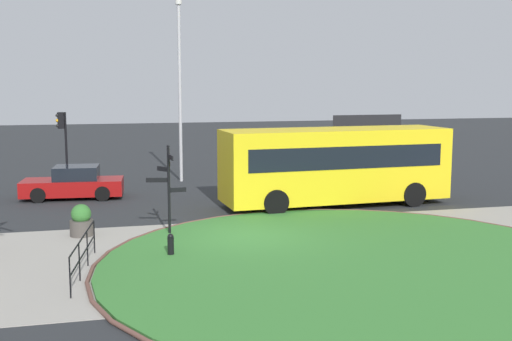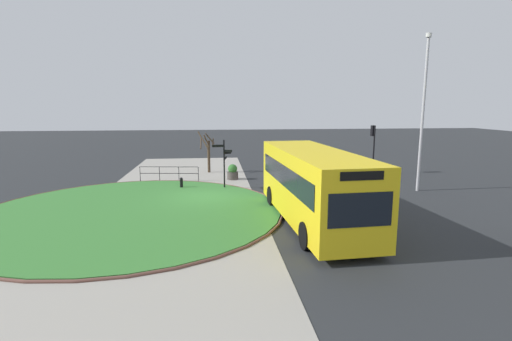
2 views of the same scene
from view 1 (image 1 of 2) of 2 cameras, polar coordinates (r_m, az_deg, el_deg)
ground at (r=20.38m, az=-0.95°, el=-6.25°), size 120.00×120.00×0.00m
sidewalk_paving at (r=18.82m, az=0.18°, el=-7.42°), size 32.00×8.70×0.02m
grass_island at (r=17.83m, az=9.21°, el=-8.27°), size 14.31×14.31×0.10m
grass_kerb_ring at (r=17.83m, az=9.21°, el=-8.25°), size 14.62×14.62×0.11m
signpost_directional at (r=20.71m, az=-7.95°, el=-1.16°), size 1.29×1.21×3.01m
bollard_foreground at (r=18.40m, az=-7.72°, el=-6.71°), size 0.19×0.19×0.71m
railing_grass_edge at (r=17.27m, az=-15.34°, el=-6.91°), size 0.55×3.94×1.01m
bus_yellow at (r=25.89m, az=7.17°, el=0.55°), size 9.39×3.08×3.14m
car_far_lane at (r=28.48m, az=-16.15°, el=-1.16°), size 4.39×2.14×1.42m
traffic_light_near at (r=31.55m, az=-17.09°, el=3.32°), size 0.48×0.31×3.60m
lamppost_tall at (r=32.06m, az=-6.90°, el=7.56°), size 0.32×0.32×9.03m
billboard_left at (r=35.57m, az=9.98°, el=3.07°), size 4.10×0.25×3.24m
planter_near_signpost at (r=21.47m, az=-15.51°, el=-4.47°), size 0.76×0.76×1.07m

